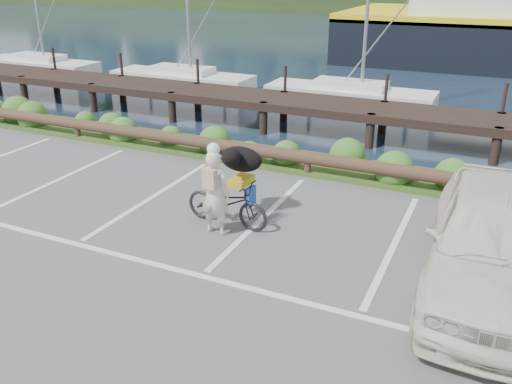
% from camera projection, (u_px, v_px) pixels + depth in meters
% --- Properties ---
extents(ground, '(72.00, 72.00, 0.00)m').
position_uv_depth(ground, '(214.00, 265.00, 9.08)').
color(ground, '#4F4F51').
extents(harbor_backdrop, '(170.00, 160.00, 30.00)m').
position_uv_depth(harbor_backdrop, '(492.00, 1.00, 74.60)').
color(harbor_backdrop, '#172539').
rests_on(harbor_backdrop, ground).
extents(vegetation_strip, '(34.00, 1.60, 0.10)m').
position_uv_depth(vegetation_strip, '(317.00, 165.00, 13.49)').
color(vegetation_strip, '#3D5B21').
rests_on(vegetation_strip, ground).
extents(log_rail, '(32.00, 0.30, 0.60)m').
position_uv_depth(log_rail, '(307.00, 176.00, 12.93)').
color(log_rail, '#443021').
rests_on(log_rail, ground).
extents(bicycle, '(1.78, 0.72, 0.91)m').
position_uv_depth(bicycle, '(227.00, 203.00, 10.33)').
color(bicycle, black).
rests_on(bicycle, ground).
extents(cyclist, '(0.62, 0.43, 1.63)m').
position_uv_depth(cyclist, '(215.00, 193.00, 9.86)').
color(cyclist, beige).
rests_on(cyclist, ground).
extents(dog, '(0.48, 0.90, 0.50)m').
position_uv_depth(dog, '(241.00, 159.00, 10.51)').
color(dog, black).
rests_on(dog, bicycle).
extents(parked_car, '(2.17, 5.02, 1.69)m').
position_uv_depth(parked_car, '(497.00, 241.00, 8.09)').
color(parked_car, silver).
rests_on(parked_car, ground).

